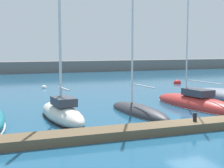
% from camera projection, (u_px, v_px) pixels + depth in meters
% --- Properties ---
extents(ground_plane, '(120.00, 120.00, 0.00)m').
position_uv_depth(ground_plane, '(195.00, 122.00, 18.99)').
color(ground_plane, '#1E567A').
extents(dock_pier, '(30.21, 1.43, 0.42)m').
position_uv_depth(dock_pier, '(209.00, 124.00, 17.74)').
color(dock_pier, brown).
rests_on(dock_pier, ground_plane).
extents(breakwater_seawall, '(108.00, 2.72, 1.88)m').
position_uv_depth(breakwater_seawall, '(53.00, 67.00, 57.81)').
color(breakwater_seawall, slate).
rests_on(breakwater_seawall, ground_plane).
extents(sailboat_ivory_second, '(2.18, 6.30, 11.81)m').
position_uv_depth(sailboat_ivory_second, '(62.00, 112.00, 19.60)').
color(sailboat_ivory_second, silver).
rests_on(sailboat_ivory_second, ground_plane).
extents(sailboat_charcoal_third, '(2.32, 6.58, 13.27)m').
position_uv_depth(sailboat_charcoal_third, '(138.00, 111.00, 21.46)').
color(sailboat_charcoal_third, '#2D2D33').
rests_on(sailboat_charcoal_third, ground_plane).
extents(sailboat_red_fourth, '(3.22, 8.41, 14.81)m').
position_uv_depth(sailboat_red_fourth, '(196.00, 103.00, 23.83)').
color(sailboat_red_fourth, '#B72D28').
rests_on(sailboat_red_fourth, ground_plane).
extents(mooring_buoy_red, '(0.88, 0.88, 0.88)m').
position_uv_depth(mooring_buoy_red, '(177.00, 84.00, 39.52)').
color(mooring_buoy_red, red).
rests_on(mooring_buoy_red, ground_plane).
extents(mooring_buoy_white, '(0.62, 0.62, 0.62)m').
position_uv_depth(mooring_buoy_white, '(44.00, 88.00, 35.06)').
color(mooring_buoy_white, white).
rests_on(mooring_buoy_white, ground_plane).
extents(dock_bollard, '(0.20, 0.20, 0.44)m').
position_uv_depth(dock_bollard, '(195.00, 117.00, 17.38)').
color(dock_bollard, black).
rests_on(dock_bollard, dock_pier).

